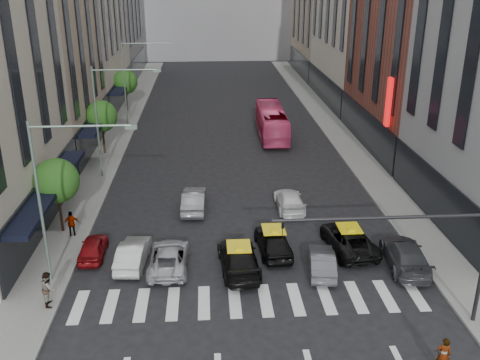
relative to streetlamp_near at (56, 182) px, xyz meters
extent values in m
plane|color=black|center=(10.04, -4.00, -5.90)|extent=(160.00, 160.00, 0.00)
cube|color=slate|center=(-1.46, 26.00, -5.83)|extent=(3.00, 96.00, 0.15)
cube|color=slate|center=(21.54, 26.00, -5.83)|extent=(3.00, 96.00, 0.15)
cube|color=tan|center=(-6.96, 24.00, 6.10)|extent=(8.00, 16.00, 24.00)
cube|color=brown|center=(27.04, 23.00, 7.10)|extent=(8.00, 18.00, 26.00)
cylinder|color=black|center=(-1.76, 6.00, -4.18)|extent=(0.18, 0.18, 3.15)
sphere|color=#134515|center=(-1.76, 6.00, -2.24)|extent=(2.88, 2.88, 2.88)
cylinder|color=black|center=(-1.76, 22.00, -4.18)|extent=(0.18, 0.18, 3.15)
sphere|color=#134515|center=(-1.76, 22.00, -2.24)|extent=(2.88, 2.88, 2.88)
cylinder|color=black|center=(-1.76, 38.00, -4.18)|extent=(0.18, 0.18, 3.15)
sphere|color=#134515|center=(-1.76, 38.00, -2.24)|extent=(2.88, 2.88, 2.88)
cylinder|color=gray|center=(-0.96, 0.00, -1.25)|extent=(0.16, 0.16, 9.00)
cylinder|color=gray|center=(1.54, 0.00, 2.95)|extent=(5.00, 0.12, 0.12)
cube|color=gray|center=(4.04, 0.00, 2.85)|extent=(0.60, 0.25, 0.18)
cylinder|color=gray|center=(-0.96, 16.00, -1.25)|extent=(0.16, 0.16, 9.00)
cylinder|color=gray|center=(1.54, 16.00, 2.95)|extent=(5.00, 0.12, 0.12)
cube|color=gray|center=(4.04, 16.00, 2.85)|extent=(0.60, 0.25, 0.18)
cylinder|color=gray|center=(-0.96, 32.00, -1.25)|extent=(0.16, 0.16, 9.00)
cylinder|color=gray|center=(1.54, 32.00, 2.95)|extent=(5.00, 0.12, 0.12)
cube|color=gray|center=(4.04, 32.00, 2.85)|extent=(0.60, 0.25, 0.18)
cylinder|color=black|center=(15.54, -5.00, -0.10)|extent=(10.00, 0.16, 0.16)
imported|color=black|center=(11.04, -5.00, -0.60)|extent=(0.13, 0.16, 0.80)
cube|color=red|center=(22.64, 16.00, 0.10)|extent=(0.30, 0.70, 4.00)
imported|color=maroon|center=(0.85, 2.68, -5.29)|extent=(1.51, 3.62, 1.22)
imported|color=#B9B9B9|center=(3.35, 1.66, -5.20)|extent=(1.80, 4.37, 1.41)
imported|color=#AFAFB5|center=(5.46, 1.16, -5.24)|extent=(2.31, 4.85, 1.34)
imported|color=black|center=(9.44, 0.61, -5.15)|extent=(2.49, 5.34, 1.51)
imported|color=black|center=(11.66, 2.53, -5.14)|extent=(2.16, 4.64, 1.54)
imported|color=#484A51|center=(14.13, 0.13, -5.25)|extent=(1.89, 4.13, 1.31)
imported|color=black|center=(16.28, 2.58, -5.18)|extent=(2.97, 5.46, 1.45)
imported|color=#383A3E|center=(19.04, 0.39, -5.14)|extent=(2.66, 5.43, 1.52)
imported|color=gray|center=(6.77, 9.10, -5.15)|extent=(1.79, 4.64, 1.51)
imported|color=white|center=(13.59, 8.80, -5.24)|extent=(1.87, 4.59, 1.33)
imported|color=#DD4173|center=(14.46, 26.93, -4.38)|extent=(2.80, 10.98, 3.04)
imported|color=gray|center=(17.47, -8.47, -4.19)|extent=(0.67, 0.52, 1.64)
imported|color=gray|center=(-0.36, -2.36, -4.82)|extent=(0.87, 1.02, 1.86)
imported|color=gray|center=(-0.94, 5.25, -4.91)|extent=(1.06, 0.61, 1.69)
camera|label=1|loc=(7.82, -25.97, 10.14)|focal=40.00mm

